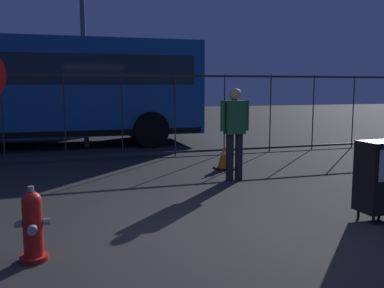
{
  "coord_description": "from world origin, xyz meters",
  "views": [
    {
      "loc": [
        -1.55,
        -4.54,
        1.7
      ],
      "look_at": [
        0.3,
        1.2,
        0.9
      ],
      "focal_mm": 40.63,
      "sensor_mm": 36.0,
      "label": 1
    }
  ],
  "objects_px": {
    "bus_near": "(11,86)",
    "newspaper_box_primary": "(379,176)",
    "pedestrian": "(235,129)",
    "traffic_cone": "(224,157)",
    "fire_hydrant": "(33,226)"
  },
  "relations": [
    {
      "from": "newspaper_box_primary",
      "to": "pedestrian",
      "type": "xyz_separation_m",
      "value": [
        -0.78,
        2.78,
        0.38
      ]
    },
    {
      "from": "bus_near",
      "to": "newspaper_box_primary",
      "type": "bearing_deg",
      "value": -59.6
    },
    {
      "from": "pedestrian",
      "to": "traffic_cone",
      "type": "xyz_separation_m",
      "value": [
        0.23,
        1.04,
        -0.69
      ]
    },
    {
      "from": "traffic_cone",
      "to": "pedestrian",
      "type": "bearing_deg",
      "value": -102.33
    },
    {
      "from": "newspaper_box_primary",
      "to": "pedestrian",
      "type": "height_order",
      "value": "pedestrian"
    },
    {
      "from": "fire_hydrant",
      "to": "newspaper_box_primary",
      "type": "relative_size",
      "value": 0.73
    },
    {
      "from": "pedestrian",
      "to": "bus_near",
      "type": "height_order",
      "value": "bus_near"
    },
    {
      "from": "pedestrian",
      "to": "newspaper_box_primary",
      "type": "bearing_deg",
      "value": -74.23
    },
    {
      "from": "pedestrian",
      "to": "fire_hydrant",
      "type": "bearing_deg",
      "value": -140.11
    },
    {
      "from": "pedestrian",
      "to": "traffic_cone",
      "type": "height_order",
      "value": "pedestrian"
    },
    {
      "from": "pedestrian",
      "to": "traffic_cone",
      "type": "relative_size",
      "value": 3.15
    },
    {
      "from": "fire_hydrant",
      "to": "bus_near",
      "type": "relative_size",
      "value": 0.07
    },
    {
      "from": "traffic_cone",
      "to": "newspaper_box_primary",
      "type": "bearing_deg",
      "value": -81.72
    },
    {
      "from": "newspaper_box_primary",
      "to": "bus_near",
      "type": "xyz_separation_m",
      "value": [
        -4.95,
        8.72,
        1.14
      ]
    },
    {
      "from": "traffic_cone",
      "to": "bus_near",
      "type": "bearing_deg",
      "value": 131.9
    }
  ]
}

